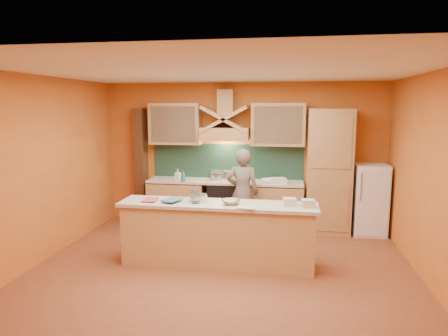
% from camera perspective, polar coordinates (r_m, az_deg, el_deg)
% --- Properties ---
extents(floor, '(5.50, 5.00, 0.01)m').
position_cam_1_polar(floor, '(5.86, -0.46, -14.77)').
color(floor, brown).
rests_on(floor, ground).
extents(ceiling, '(5.50, 5.00, 0.01)m').
position_cam_1_polar(ceiling, '(5.38, -0.50, 13.69)').
color(ceiling, white).
rests_on(ceiling, wall_back).
extents(wall_back, '(5.50, 0.02, 2.80)m').
position_cam_1_polar(wall_back, '(7.90, 2.61, 1.96)').
color(wall_back, orange).
rests_on(wall_back, floor).
extents(wall_front, '(5.50, 0.02, 2.80)m').
position_cam_1_polar(wall_front, '(3.08, -8.51, -9.13)').
color(wall_front, orange).
rests_on(wall_front, floor).
extents(wall_left, '(0.02, 5.00, 2.80)m').
position_cam_1_polar(wall_left, '(6.50, -25.11, -0.36)').
color(wall_left, orange).
rests_on(wall_left, floor).
extents(wall_right, '(0.02, 5.00, 2.80)m').
position_cam_1_polar(wall_right, '(5.68, 28.05, -1.80)').
color(wall_right, orange).
rests_on(wall_right, floor).
extents(base_cabinet_left, '(1.10, 0.60, 0.86)m').
position_cam_1_polar(base_cabinet_left, '(8.03, -6.63, -5.02)').
color(base_cabinet_left, tan).
rests_on(base_cabinet_left, floor).
extents(base_cabinet_right, '(1.10, 0.60, 0.86)m').
position_cam_1_polar(base_cabinet_right, '(7.73, 7.10, -5.56)').
color(base_cabinet_right, tan).
rests_on(base_cabinet_right, floor).
extents(counter_top, '(3.00, 0.62, 0.04)m').
position_cam_1_polar(counter_top, '(7.72, 0.11, -1.94)').
color(counter_top, beige).
rests_on(counter_top, base_cabinet_left).
extents(stove, '(0.60, 0.58, 0.90)m').
position_cam_1_polar(stove, '(7.82, 0.11, -5.18)').
color(stove, black).
rests_on(stove, floor).
extents(backsplash, '(3.00, 0.03, 0.70)m').
position_cam_1_polar(backsplash, '(7.94, 0.44, 0.92)').
color(backsplash, '#173328').
rests_on(backsplash, wall_back).
extents(range_hood, '(0.92, 0.50, 0.24)m').
position_cam_1_polar(range_hood, '(7.65, 0.17, 4.91)').
color(range_hood, tan).
rests_on(range_hood, wall_back).
extents(hood_chimney, '(0.30, 0.30, 0.50)m').
position_cam_1_polar(hood_chimney, '(7.73, 0.29, 9.25)').
color(hood_chimney, tan).
rests_on(hood_chimney, wall_back).
extents(upper_cabinet_left, '(1.00, 0.35, 0.80)m').
position_cam_1_polar(upper_cabinet_left, '(7.94, -6.93, 6.29)').
color(upper_cabinet_left, tan).
rests_on(upper_cabinet_left, wall_back).
extents(upper_cabinet_right, '(1.00, 0.35, 0.80)m').
position_cam_1_polar(upper_cabinet_right, '(7.62, 7.74, 6.17)').
color(upper_cabinet_right, tan).
rests_on(upper_cabinet_right, wall_back).
extents(pantry_column, '(0.80, 0.60, 2.30)m').
position_cam_1_polar(pantry_column, '(7.62, 14.74, -0.48)').
color(pantry_column, tan).
rests_on(pantry_column, floor).
extents(fridge, '(0.58, 0.60, 1.30)m').
position_cam_1_polar(fridge, '(7.82, 20.09, -4.22)').
color(fridge, white).
rests_on(fridge, floor).
extents(trim_column_left, '(0.20, 0.30, 2.30)m').
position_cam_1_polar(trim_column_left, '(8.28, -11.77, 0.36)').
color(trim_column_left, '#472816').
rests_on(trim_column_left, floor).
extents(island_body, '(2.80, 0.55, 0.88)m').
position_cam_1_polar(island_body, '(5.99, -0.93, -9.71)').
color(island_body, tan).
rests_on(island_body, floor).
extents(island_top, '(2.90, 0.62, 0.05)m').
position_cam_1_polar(island_top, '(5.85, -0.94, -5.25)').
color(island_top, beige).
rests_on(island_top, island_body).
extents(person, '(0.59, 0.39, 1.60)m').
position_cam_1_polar(person, '(7.19, 2.67, -3.56)').
color(person, '#70665B').
rests_on(person, floor).
extents(pot_large, '(0.30, 0.30, 0.14)m').
position_cam_1_polar(pot_large, '(7.76, -1.10, -1.35)').
color(pot_large, '#B7B7BF').
rests_on(pot_large, stove).
extents(pot_small, '(0.24, 0.24, 0.15)m').
position_cam_1_polar(pot_small, '(7.84, 0.75, -1.23)').
color(pot_small, silver).
rests_on(pot_small, stove).
extents(soap_bottle_a, '(0.11, 0.12, 0.21)m').
position_cam_1_polar(soap_bottle_a, '(7.83, -6.61, -0.93)').
color(soap_bottle_a, beige).
rests_on(soap_bottle_a, counter_top).
extents(soap_bottle_b, '(0.09, 0.09, 0.22)m').
position_cam_1_polar(soap_bottle_b, '(7.62, -5.87, -1.13)').
color(soap_bottle_b, '#2F5F82').
rests_on(soap_bottle_b, counter_top).
extents(bowl_back, '(0.29, 0.29, 0.07)m').
position_cam_1_polar(bowl_back, '(7.54, 6.12, -1.83)').
color(bowl_back, white).
rests_on(bowl_back, counter_top).
extents(dish_rack, '(0.34, 0.30, 0.10)m').
position_cam_1_polar(dish_rack, '(7.48, 7.73, -1.82)').
color(dish_rack, silver).
rests_on(dish_rack, counter_top).
extents(book_lower, '(0.22, 0.29, 0.03)m').
position_cam_1_polar(book_lower, '(6.10, -11.43, -4.49)').
color(book_lower, '#B0413E').
rests_on(book_lower, island_top).
extents(book_upper, '(0.31, 0.36, 0.02)m').
position_cam_1_polar(book_upper, '(6.01, -8.22, -4.40)').
color(book_upper, '#3A6680').
rests_on(book_upper, island_top).
extents(jar_large, '(0.15, 0.15, 0.16)m').
position_cam_1_polar(jar_large, '(5.97, -4.33, -3.95)').
color(jar_large, silver).
rests_on(jar_large, island_top).
extents(jar_small, '(0.16, 0.16, 0.15)m').
position_cam_1_polar(jar_small, '(5.84, -4.06, -4.32)').
color(jar_small, white).
rests_on(jar_small, island_top).
extents(kitchen_scale, '(0.16, 0.16, 0.11)m').
position_cam_1_polar(kitchen_scale, '(5.90, -3.12, -4.37)').
color(kitchen_scale, white).
rests_on(kitchen_scale, island_top).
extents(mixing_bowl, '(0.34, 0.34, 0.07)m').
position_cam_1_polar(mixing_bowl, '(5.77, 0.96, -4.86)').
color(mixing_bowl, white).
rests_on(mixing_bowl, island_top).
extents(cloth, '(0.27, 0.22, 0.02)m').
position_cam_1_polar(cloth, '(5.57, 3.24, -5.65)').
color(cloth, beige).
rests_on(cloth, island_top).
extents(grocery_bag_a, '(0.19, 0.16, 0.11)m').
position_cam_1_polar(grocery_bag_a, '(5.74, 9.35, -4.81)').
color(grocery_bag_a, beige).
rests_on(grocery_bag_a, island_top).
extents(grocery_bag_b, '(0.20, 0.16, 0.11)m').
position_cam_1_polar(grocery_bag_b, '(5.71, 11.96, -4.98)').
color(grocery_bag_b, beige).
rests_on(grocery_bag_b, island_top).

